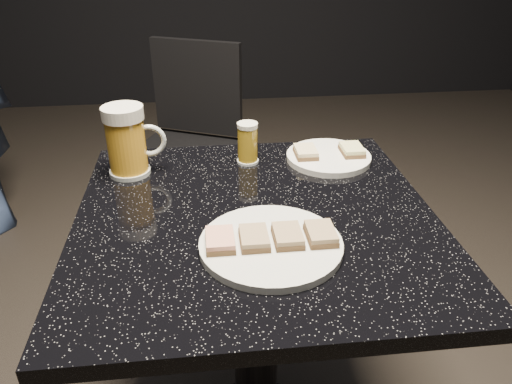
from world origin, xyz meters
TOP-DOWN VIEW (x-y plane):
  - plate_large at (0.01, -0.12)m, footprint 0.25×0.25m
  - plate_small at (0.20, 0.23)m, footprint 0.20×0.20m
  - table at (0.00, 0.00)m, footprint 0.70×0.70m
  - beer_mug at (-0.26, 0.21)m, footprint 0.13×0.09m
  - beer_tumbler at (0.01, 0.24)m, footprint 0.05×0.05m
  - chair at (-0.15, 1.03)m, footprint 0.49×0.49m
  - canapes_on_plate_large at (0.01, -0.12)m, footprint 0.23×0.07m
  - canapes_on_plate_small at (0.20, 0.23)m, footprint 0.16×0.07m

SIDE VIEW (x-z plane):
  - chair at x=-0.15m, z-range 0.07..0.92m
  - table at x=0.00m, z-range 0.13..0.88m
  - plate_large at x=0.01m, z-range 0.75..0.76m
  - plate_small at x=0.20m, z-range 0.75..0.76m
  - canapes_on_plate_large at x=0.01m, z-range 0.76..0.78m
  - canapes_on_plate_small at x=0.20m, z-range 0.76..0.78m
  - beer_tumbler at x=0.01m, z-range 0.75..0.85m
  - beer_mug at x=-0.26m, z-range 0.75..0.91m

